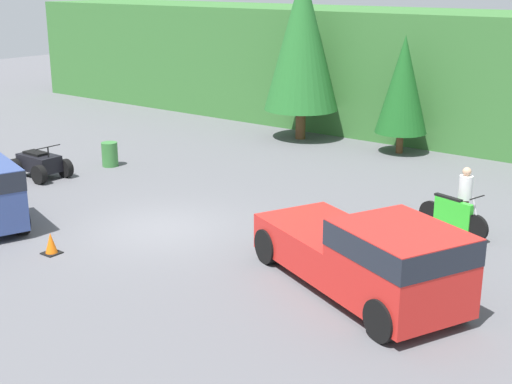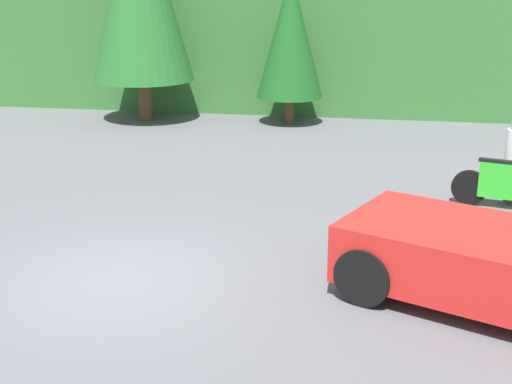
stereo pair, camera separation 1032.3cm
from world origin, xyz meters
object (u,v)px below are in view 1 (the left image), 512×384
dirt_bike (453,216)px  steel_barrel (110,154)px  pickup_truck_red (371,255)px  rider_person (465,196)px  traffic_cone (51,244)px  quad_atv (39,164)px

dirt_bike → steel_barrel: 12.73m
pickup_truck_red → rider_person: bearing=114.9°
pickup_truck_red → steel_barrel: (-12.92, 4.05, -0.55)m
traffic_cone → steel_barrel: steel_barrel is taller
pickup_truck_red → dirt_bike: size_ratio=2.71×
pickup_truck_red → rider_person: (-0.11, 5.37, -0.03)m
dirt_bike → pickup_truck_red: bearing=-72.7°
pickup_truck_red → quad_atv: pickup_truck_red is taller
steel_barrel → pickup_truck_red: bearing=-17.4°
quad_atv → traffic_cone: bearing=-33.5°
quad_atv → pickup_truck_red: bearing=-6.0°
dirt_bike → traffic_cone: (-7.31, -7.52, -0.24)m
rider_person → quad_atv: bearing=-167.0°
rider_person → steel_barrel: size_ratio=2.00×
quad_atv → traffic_cone: (6.16, -4.16, -0.21)m
rider_person → steel_barrel: rider_person is taller
dirt_bike → quad_atv: dirt_bike is taller
dirt_bike → traffic_cone: 10.49m
pickup_truck_red → traffic_cone: pickup_truck_red is taller
rider_person → traffic_cone: (-7.42, -7.95, -0.70)m
pickup_truck_red → traffic_cone: (-7.53, -2.58, -0.74)m
dirt_bike → rider_person: size_ratio=1.23×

